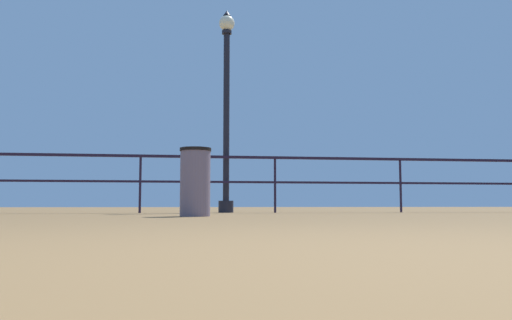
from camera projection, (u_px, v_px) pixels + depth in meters
ground_plane at (374, 263)px, 1.32m from camera, size 60.00×60.00×0.00m
pier_railing at (209, 170)px, 9.46m from camera, size 22.10×0.05×1.04m
lamppost_center at (226, 101)px, 9.79m from camera, size 0.30×0.30×3.86m
trash_bin at (195, 182)px, 6.57m from camera, size 0.40×0.40×0.87m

